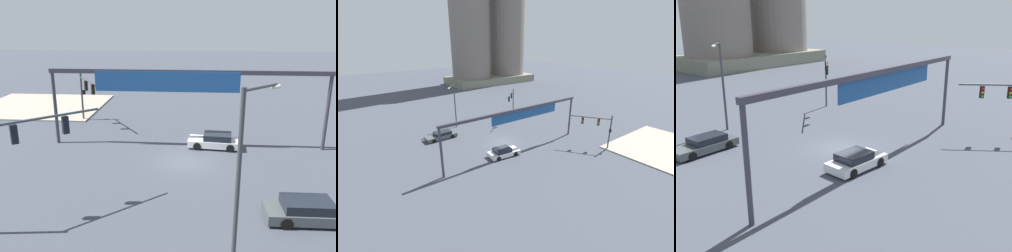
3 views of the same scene
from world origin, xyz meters
TOP-DOWN VIEW (x-y plane):
  - ground_plane at (0.00, 0.00)m, footprint 193.02×193.02m
  - sidewalk_corner at (17.92, -16.11)m, footprint 14.60×12.87m
  - traffic_signal_near_corner at (8.25, 8.40)m, footprint 5.06×4.60m
  - traffic_signal_opposite_side at (10.17, -9.32)m, footprint 3.35×5.08m
  - streetlamp_curved_arm at (-2.59, 10.71)m, footprint 1.95×1.92m
  - overhead_sign_gantry at (0.48, -3.43)m, footprint 22.46×0.43m
  - sedan_car_approaching at (-2.33, -3.35)m, footprint 4.43×2.32m
  - sedan_car_waiting_far at (-6.73, 7.37)m, footprint 4.90×2.01m

SIDE VIEW (x-z plane):
  - ground_plane at x=0.00m, z-range 0.00..0.00m
  - sidewalk_corner at x=17.92m, z-range 0.00..0.15m
  - sedan_car_approaching at x=-2.33m, z-range -0.03..1.18m
  - sedan_car_waiting_far at x=-6.73m, z-range -0.03..1.18m
  - traffic_signal_opposite_side at x=10.17m, z-range 0.94..6.02m
  - traffic_signal_near_corner at x=8.25m, z-range 1.34..6.98m
  - streetlamp_curved_arm at x=-2.59m, z-range 0.65..8.38m
  - overhead_sign_gantry at x=0.48m, z-range 2.21..8.58m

